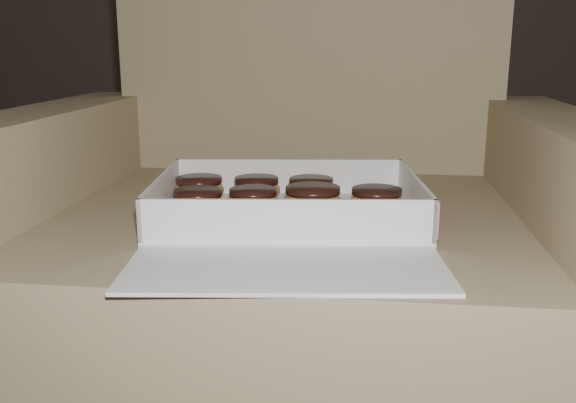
# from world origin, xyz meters

# --- Properties ---
(armchair) EXTENTS (1.00, 0.84, 1.04)m
(armchair) POSITION_xyz_m (0.85, 0.11, 0.33)
(armchair) COLOR #837353
(armchair) RESTS_ON floor
(bakery_box) EXTENTS (0.44, 0.51, 0.07)m
(bakery_box) POSITION_xyz_m (0.86, -0.08, 0.48)
(bakery_box) COLOR white
(bakery_box) RESTS_ON armchair
(donut_a) EXTENTS (0.08, 0.08, 0.04)m
(donut_a) POSITION_xyz_m (0.72, -0.06, 0.49)
(donut_a) COLOR #C48344
(donut_a) RESTS_ON bakery_box
(donut_b) EXTENTS (0.08, 0.08, 0.04)m
(donut_b) POSITION_xyz_m (0.80, -0.04, 0.49)
(donut_b) COLOR #C48344
(donut_b) RESTS_ON bakery_box
(donut_c) EXTENTS (0.08, 0.08, 0.04)m
(donut_c) POSITION_xyz_m (0.79, 0.04, 0.49)
(donut_c) COLOR #C48344
(donut_c) RESTS_ON bakery_box
(donut_d) EXTENTS (0.08, 0.08, 0.04)m
(donut_d) POSITION_xyz_m (0.70, 0.03, 0.50)
(donut_d) COLOR #C48344
(donut_d) RESTS_ON bakery_box
(donut_e) EXTENTS (0.09, 0.09, 0.05)m
(donut_e) POSITION_xyz_m (0.89, -0.04, 0.50)
(donut_e) COLOR #C48344
(donut_e) RESTS_ON bakery_box
(donut_f) EXTENTS (0.08, 0.08, 0.04)m
(donut_f) POSITION_xyz_m (0.88, 0.05, 0.49)
(donut_f) COLOR #C48344
(donut_f) RESTS_ON bakery_box
(donut_g) EXTENTS (0.08, 0.08, 0.04)m
(donut_g) POSITION_xyz_m (0.99, -0.02, 0.50)
(donut_g) COLOR #C48344
(donut_g) RESTS_ON bakery_box
(crumb_a) EXTENTS (0.01, 0.01, 0.00)m
(crumb_a) POSITION_xyz_m (0.81, -0.16, 0.48)
(crumb_a) COLOR black
(crumb_a) RESTS_ON bakery_box
(crumb_b) EXTENTS (0.01, 0.01, 0.00)m
(crumb_b) POSITION_xyz_m (0.99, -0.15, 0.48)
(crumb_b) COLOR black
(crumb_b) RESTS_ON bakery_box
(crumb_c) EXTENTS (0.01, 0.01, 0.00)m
(crumb_c) POSITION_xyz_m (0.69, -0.14, 0.48)
(crumb_c) COLOR black
(crumb_c) RESTS_ON bakery_box
(crumb_d) EXTENTS (0.01, 0.01, 0.00)m
(crumb_d) POSITION_xyz_m (0.79, -0.17, 0.48)
(crumb_d) COLOR black
(crumb_d) RESTS_ON bakery_box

